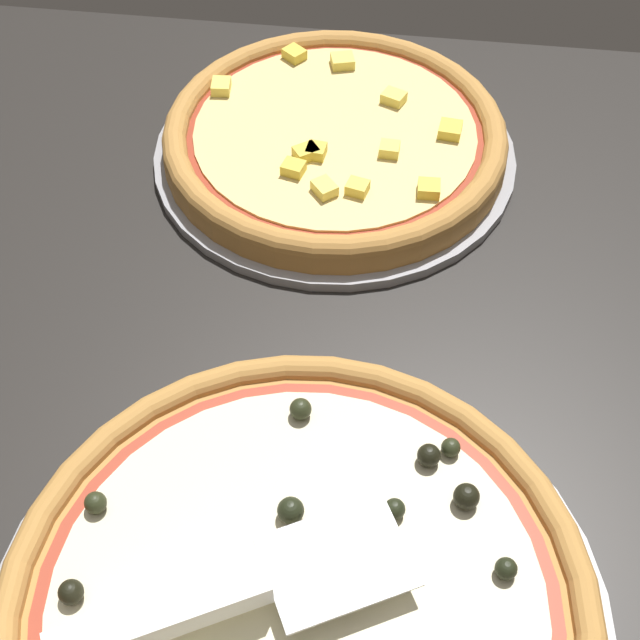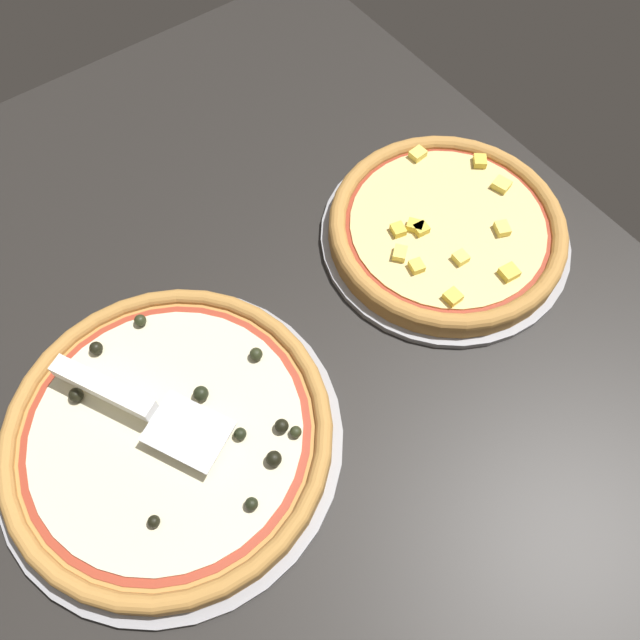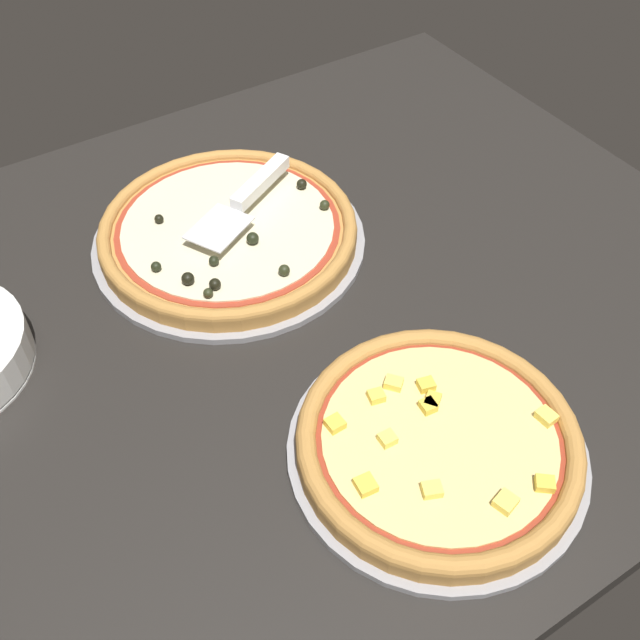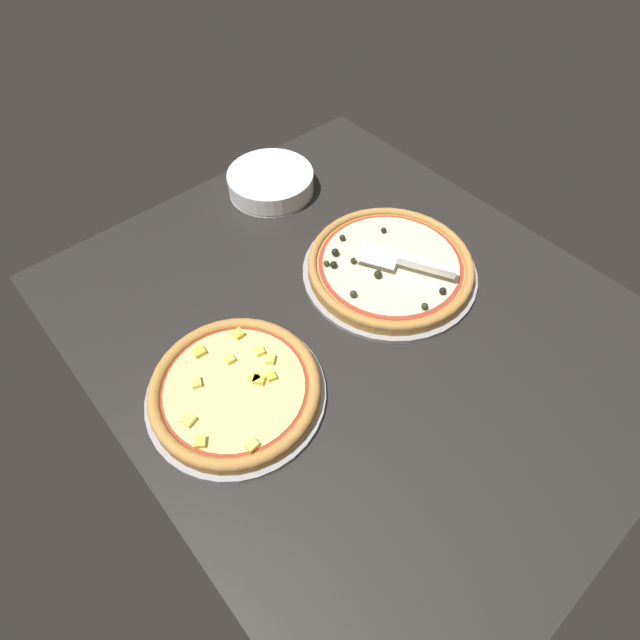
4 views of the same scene
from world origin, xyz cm
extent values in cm
cube|color=black|center=(0.00, 0.00, -1.80)|extent=(126.01, 107.35, 3.60)
cylinder|color=#939399|center=(4.48, -15.37, 0.50)|extent=(41.42, 41.42, 1.00)
cylinder|color=#B77F3D|center=(4.48, -15.37, 2.09)|extent=(38.93, 38.93, 2.18)
torus|color=#B77F3D|center=(4.48, -15.37, 3.18)|extent=(38.93, 38.93, 2.08)
cylinder|color=#A33823|center=(4.48, -15.37, 3.25)|extent=(33.84, 33.84, 0.15)
cylinder|color=beige|center=(4.48, -15.37, 3.38)|extent=(31.92, 31.92, 0.40)
sphere|color=black|center=(14.84, -7.20, 4.48)|extent=(1.81, 1.81, 1.81)
sphere|color=black|center=(10.10, -8.67, 4.31)|extent=(1.47, 1.47, 1.47)
sphere|color=black|center=(12.16, -4.30, 4.41)|extent=(1.66, 1.66, 1.66)
sphere|color=black|center=(-9.61, -17.08, 4.40)|extent=(1.63, 1.63, 1.63)
sphere|color=black|center=(-5.37, -21.77, 4.45)|extent=(1.74, 1.74, 1.74)
sphere|color=#282D19|center=(13.67, -3.37, 4.27)|extent=(1.38, 1.38, 1.38)
sphere|color=#282D19|center=(2.72, -1.61, 4.39)|extent=(1.62, 1.62, 1.62)
sphere|color=black|center=(17.50, -11.95, 4.32)|extent=(1.47, 1.47, 1.47)
sphere|color=black|center=(12.83, -21.43, 4.26)|extent=(1.37, 1.37, 1.37)
sphere|color=black|center=(3.24, -9.77, 4.50)|extent=(1.83, 1.83, 1.83)
sphere|color=#282D19|center=(-9.89, -10.83, 4.34)|extent=(1.53, 1.53, 1.53)
cylinder|color=#939399|center=(1.32, 31.32, 0.50)|extent=(35.65, 35.65, 1.00)
cylinder|color=#B77F3D|center=(1.32, 31.32, 2.03)|extent=(33.51, 33.51, 2.07)
torus|color=#B77F3D|center=(1.32, 31.32, 3.07)|extent=(33.51, 33.51, 2.42)
cylinder|color=maroon|center=(1.32, 31.32, 3.14)|extent=(29.13, 29.13, 0.15)
cylinder|color=#E5C67A|center=(1.32, 31.32, 3.27)|extent=(27.48, 27.48, 0.40)
cube|color=#F9E05B|center=(1.42, 22.43, 4.00)|extent=(2.70, 2.76, 1.06)
cube|color=yellow|center=(-4.32, 42.55, 4.00)|extent=(2.75, 2.71, 1.06)
cube|color=#F9E05B|center=(6.58, 36.49, 4.00)|extent=(2.70, 2.50, 1.06)
cube|color=yellow|center=(10.75, 23.59, 4.00)|extent=(2.06, 2.02, 1.06)
cube|color=yellow|center=(-1.76, 24.76, 4.00)|extent=(2.34, 2.16, 1.06)
cube|color=yellow|center=(0.04, 27.41, 4.00)|extent=(1.94, 2.02, 1.06)
cube|color=#F9E05B|center=(6.80, 28.56, 4.00)|extent=(1.93, 1.85, 1.06)
cube|color=#F4D64C|center=(4.35, 22.90, 4.00)|extent=(2.25, 2.11, 1.06)
cube|color=yellow|center=(12.34, 32.16, 4.00)|extent=(2.35, 2.46, 1.06)
cube|color=#F9E05B|center=(0.84, 41.94, 4.00)|extent=(2.78, 2.66, 1.06)
cube|color=#F9E05B|center=(-10.81, 36.06, 4.00)|extent=(2.01, 2.39, 1.06)
cube|color=yellow|center=(-0.92, 27.08, 4.00)|extent=(2.75, 2.64, 1.06)
cube|color=silver|center=(6.76, -13.38, 5.53)|extent=(11.11, 10.14, 0.24)
cube|color=white|center=(-3.18, -18.63, 6.41)|extent=(12.92, 8.22, 2.00)
camera|label=1|loc=(8.76, -37.01, 58.42)|focal=50.00mm
camera|label=2|loc=(34.04, -14.82, 73.32)|focal=35.00mm
camera|label=3|loc=(39.18, 65.11, 76.15)|focal=42.00mm
camera|label=4|loc=(-46.09, 50.76, 87.66)|focal=28.00mm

